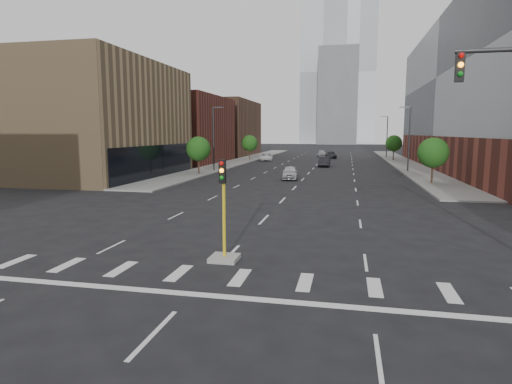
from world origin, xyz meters
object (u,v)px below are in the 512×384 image
(car_near_left, at_px, (290,173))
(car_deep_right, at_px, (331,155))
(car_distant, at_px, (322,153))
(car_mid_right, at_px, (324,162))
(median_traffic_signal, at_px, (224,239))
(car_far_left, at_px, (266,157))

(car_near_left, distance_m, car_deep_right, 42.72)
(car_distant, bearing_deg, car_mid_right, -86.77)
(car_near_left, bearing_deg, median_traffic_signal, -92.78)
(car_far_left, bearing_deg, median_traffic_signal, -89.18)
(car_far_left, bearing_deg, car_deep_right, 30.92)
(median_traffic_signal, bearing_deg, car_near_left, 92.60)
(car_far_left, xyz_separation_m, car_distant, (9.87, 15.59, 0.05))
(car_mid_right, bearing_deg, car_distant, 95.07)
(car_mid_right, distance_m, car_far_left, 17.45)
(car_near_left, relative_size, car_deep_right, 0.91)
(car_near_left, distance_m, car_far_left, 33.90)
(car_far_left, xyz_separation_m, car_deep_right, (12.17, 9.92, 0.01))
(car_mid_right, distance_m, car_distant, 28.33)
(car_mid_right, bearing_deg, median_traffic_signal, -90.86)
(car_deep_right, relative_size, car_distant, 1.10)
(median_traffic_signal, height_order, car_deep_right, median_traffic_signal)
(median_traffic_signal, xyz_separation_m, car_distant, (-0.63, 81.24, -0.19))
(car_near_left, bearing_deg, car_far_left, 100.01)
(car_distant, bearing_deg, car_deep_right, -68.98)
(car_near_left, bearing_deg, car_distant, 83.58)
(car_mid_right, bearing_deg, car_near_left, -97.76)
(car_near_left, height_order, car_far_left, car_near_left)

